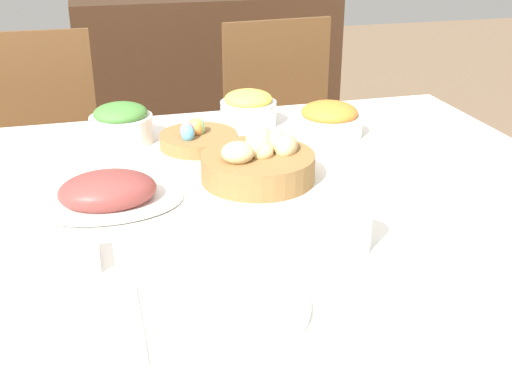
{
  "coord_description": "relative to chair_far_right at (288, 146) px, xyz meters",
  "views": [
    {
      "loc": [
        -0.27,
        -1.22,
        1.34
      ],
      "look_at": [
        0.03,
        -0.09,
        0.8
      ],
      "focal_mm": 45.0,
      "sensor_mm": 36.0,
      "label": 1
    }
  ],
  "objects": [
    {
      "name": "fork",
      "position": [
        -0.66,
        -1.34,
        0.26
      ],
      "size": [
        0.01,
        0.2,
        0.0
      ],
      "rotation": [
        0.0,
        0.0,
        -0.01
      ],
      "color": "silver",
      "rests_on": "dining_table"
    },
    {
      "name": "butter_dish",
      "position": [
        -0.78,
        -1.14,
        0.27
      ],
      "size": [
        0.14,
        0.08,
        0.03
      ],
      "color": "silver",
      "rests_on": "dining_table"
    },
    {
      "name": "drinking_cup",
      "position": [
        -0.28,
        -1.21,
        0.3
      ],
      "size": [
        0.08,
        0.08,
        0.09
      ],
      "color": "silver",
      "rests_on": "dining_table"
    },
    {
      "name": "carrot_bowl",
      "position": [
        -0.09,
        -0.62,
        0.3
      ],
      "size": [
        0.18,
        0.18,
        0.09
      ],
      "color": "silver",
      "rests_on": "dining_table"
    },
    {
      "name": "spoon",
      "position": [
        -0.35,
        -1.34,
        0.26
      ],
      "size": [
        0.01,
        0.2,
        0.0
      ],
      "rotation": [
        0.0,
        0.0,
        0.01
      ],
      "color": "silver",
      "rests_on": "dining_table"
    },
    {
      "name": "knife",
      "position": [
        -0.38,
        -1.34,
        0.26
      ],
      "size": [
        0.01,
        0.2,
        0.0
      ],
      "rotation": [
        0.0,
        0.0,
        -0.01
      ],
      "color": "silver",
      "rests_on": "dining_table"
    },
    {
      "name": "dinner_plate",
      "position": [
        -0.52,
        -1.34,
        0.26
      ],
      "size": [
        0.24,
        0.24,
        0.01
      ],
      "color": "silver",
      "rests_on": "dining_table"
    },
    {
      "name": "green_salad_bowl",
      "position": [
        -0.63,
        -0.53,
        0.31
      ],
      "size": [
        0.16,
        0.16,
        0.1
      ],
      "color": "silver",
      "rests_on": "dining_table"
    },
    {
      "name": "sideboard",
      "position": [
        -0.13,
        0.92,
        -0.04
      ],
      "size": [
        1.23,
        0.44,
        0.94
      ],
      "color": "#3D2616",
      "rests_on": "ground"
    },
    {
      "name": "chair_far_left",
      "position": [
        -0.89,
        0.0,
        0.0
      ],
      "size": [
        0.43,
        0.43,
        0.95
      ],
      "rotation": [
        0.0,
        0.0,
        -0.02
      ],
      "color": "brown",
      "rests_on": "ground"
    },
    {
      "name": "dining_table",
      "position": [
        -0.42,
        -0.92,
        -0.12
      ],
      "size": [
        1.6,
        1.2,
        0.76
      ],
      "color": "white",
      "rests_on": "ground"
    },
    {
      "name": "chair_far_right",
      "position": [
        0.0,
        0.0,
        0.0
      ],
      "size": [
        0.45,
        0.45,
        0.95
      ],
      "rotation": [
        0.0,
        0.0,
        0.09
      ],
      "color": "brown",
      "rests_on": "ground"
    },
    {
      "name": "bread_basket",
      "position": [
        -0.35,
        -0.86,
        0.3
      ],
      "size": [
        0.26,
        0.26,
        0.12
      ],
      "color": "olive",
      "rests_on": "dining_table"
    },
    {
      "name": "egg_basket",
      "position": [
        -0.44,
        -0.62,
        0.28
      ],
      "size": [
        0.2,
        0.2,
        0.08
      ],
      "color": "olive",
      "rests_on": "dining_table"
    },
    {
      "name": "ham_platter",
      "position": [
        -0.68,
        -0.91,
        0.28
      ],
      "size": [
        0.31,
        0.22,
        0.08
      ],
      "color": "silver",
      "rests_on": "dining_table"
    },
    {
      "name": "pineapple_bowl",
      "position": [
        -0.27,
        -0.48,
        0.31
      ],
      "size": [
        0.16,
        0.16,
        0.1
      ],
      "color": "silver",
      "rests_on": "dining_table"
    }
  ]
}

